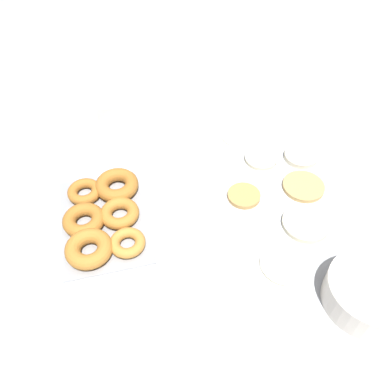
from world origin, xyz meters
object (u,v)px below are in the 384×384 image
object	(u,v)px
pancake_3	(301,156)
donut_tray	(103,216)
pancake_0	(306,223)
pancake_2	(261,159)
pancake_4	(244,196)
pancake_1	(237,136)
pancake_6	(284,264)
batter_bowl	(368,293)
pancake_5	(303,186)
container_stack	(119,113)

from	to	relation	value
pancake_3	donut_tray	bearing A→B (deg)	-80.48
pancake_0	pancake_2	world-z (taller)	pancake_0
pancake_3	pancake_4	world-z (taller)	pancake_3
pancake_0	pancake_4	xyz separation A→B (m)	(-0.12, -0.12, -0.00)
pancake_0	pancake_1	xyz separation A→B (m)	(-0.36, -0.06, -0.00)
pancake_6	batter_bowl	xyz separation A→B (m)	(0.12, 0.13, 0.03)
pancake_5	pancake_6	size ratio (longest dim) A/B	0.99
pancake_5	pancake_0	bearing A→B (deg)	-21.93
pancake_3	container_stack	size ratio (longest dim) A/B	0.70
pancake_1	pancake_6	world-z (taller)	same
container_stack	pancake_0	bearing A→B (deg)	39.76
pancake_3	donut_tray	xyz separation A→B (m)	(0.10, -0.57, 0.01)
pancake_0	pancake_2	distance (m)	0.25
pancake_1	pancake_2	world-z (taller)	pancake_2
batter_bowl	pancake_6	bearing A→B (deg)	-133.95
pancake_5	container_stack	bearing A→B (deg)	-128.90
pancake_1	container_stack	world-z (taller)	container_stack
pancake_3	batter_bowl	bearing A→B (deg)	-7.06
pancake_4	pancake_5	size ratio (longest dim) A/B	0.78
pancake_3	donut_tray	distance (m)	0.58
pancake_1	pancake_2	distance (m)	0.12
pancake_3	donut_tray	size ratio (longest dim) A/B	0.31
pancake_4	batter_bowl	world-z (taller)	batter_bowl
pancake_2	pancake_6	distance (m)	0.35
batter_bowl	pancake_2	bearing A→B (deg)	-172.84
pancake_1	pancake_4	world-z (taller)	pancake_4
pancake_0	pancake_2	xyz separation A→B (m)	(-0.25, -0.02, -0.00)
pancake_2	batter_bowl	distance (m)	0.47
pancake_4	pancake_1	bearing A→B (deg)	166.41
pancake_0	pancake_2	size ratio (longest dim) A/B	1.26
pancake_6	pancake_0	bearing A→B (deg)	134.80
pancake_1	pancake_4	bearing A→B (deg)	-13.59
pancake_4	batter_bowl	bearing A→B (deg)	23.91
donut_tray	container_stack	world-z (taller)	container_stack
donut_tray	batter_bowl	size ratio (longest dim) A/B	1.73
pancake_2	container_stack	world-z (taller)	container_stack
pancake_2	pancake_6	bearing A→B (deg)	-11.55
pancake_3	pancake_5	distance (m)	0.12
pancake_6	donut_tray	world-z (taller)	donut_tray
pancake_3	batter_bowl	xyz separation A→B (m)	(0.45, -0.06, 0.03)
container_stack	pancake_3	bearing A→B (deg)	62.99
pancake_2	batter_bowl	xyz separation A→B (m)	(0.47, 0.06, 0.03)
pancake_1	pancake_2	size ratio (longest dim) A/B	1.00
donut_tray	pancake_4	bearing A→B (deg)	88.63
pancake_0	pancake_6	xyz separation A→B (m)	(0.09, -0.10, -0.00)
pancake_2	pancake_3	bearing A→B (deg)	79.88
pancake_1	pancake_2	bearing A→B (deg)	17.31
pancake_5	pancake_6	bearing A→B (deg)	-33.88
pancake_4	pancake_0	bearing A→B (deg)	43.64
pancake_3	pancake_6	xyz separation A→B (m)	(0.32, -0.18, -0.00)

